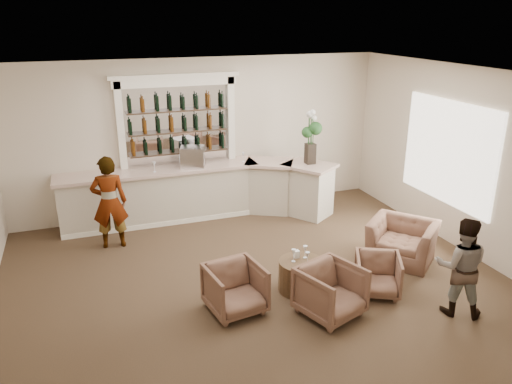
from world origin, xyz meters
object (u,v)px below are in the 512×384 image
Objects in this scene: cocktail_table at (301,275)px; armchair_center at (331,291)px; armchair_right at (377,275)px; flower_vase at (311,134)px; armchair_far at (402,241)px; espresso_machine at (193,157)px; armchair_left at (235,289)px; guest at (461,267)px; bar_counter at (201,192)px; sommelier at (109,202)px.

armchair_center reaches higher than cocktail_table.
cocktail_table is 1.02× the size of armchair_right.
armchair_right is (0.97, 0.29, -0.06)m from armchair_center.
armchair_far is at bearing -76.53° from flower_vase.
cocktail_table is 2.13m from armchair_far.
espresso_machine is at bearing 83.11° from armchair_center.
armchair_left reaches higher than cocktail_table.
armchair_far is at bearing 1.02° from armchair_left.
guest reaches higher than cocktail_table.
armchair_right is 0.61× the size of flower_vase.
guest is (1.86, -1.35, 0.49)m from cocktail_table.
espresso_machine reaches higher than cocktail_table.
bar_counter is 5.02× the size of flower_vase.
cocktail_table is 1.19m from armchair_right.
armchair_center is at bearing -135.97° from armchair_right.
armchair_far is 2.97m from flower_vase.
cocktail_table is 1.17m from armchair_left.
armchair_far is (2.86, -3.09, -0.22)m from bar_counter.
espresso_machine is (-0.99, 4.25, 0.97)m from armchair_center.
bar_counter reaches higher than armchair_center.
espresso_machine is at bearing -26.00° from guest.
sommelier is 2.01m from espresso_machine.
armchair_far is (0.24, 1.68, -0.39)m from guest.
espresso_machine is (-2.75, 4.82, 0.61)m from guest.
cocktail_table is 3.58m from flower_vase.
sommelier is 1.18× the size of guest.
armchair_left is 3.83m from espresso_machine.
flower_vase reaches higher than armchair_right.
cocktail_table is at bearing 140.07° from sommelier.
bar_counter is 4.22m from armchair_far.
guest is 5.58m from espresso_machine.
sommelier reaches higher than armchair_right.
sommelier reaches higher than armchair_far.
flower_vase reaches higher than bar_counter.
sommelier is at bearing -176.77° from flower_vase.
cocktail_table is 3.75m from espresso_machine.
armchair_left reaches higher than armchair_right.
bar_counter is 7.21× the size of armchair_left.
armchair_far reaches higher than cocktail_table.
espresso_machine is at bearing -176.75° from armchair_far.
armchair_far is at bearing 159.07° from sommelier.
espresso_machine reaches higher than armchair_right.
bar_counter is 8.27× the size of armchair_right.
armchair_left is at bearing -159.47° from armchair_right.
flower_vase reaches higher than armchair_far.
flower_vase reaches higher than cocktail_table.
bar_counter is 5.20× the size of armchair_far.
sommelier is at bearing -156.15° from armchair_far.
armchair_far is (4.76, -2.30, -0.52)m from sommelier.
sommelier is 5.31m from armchair_far.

